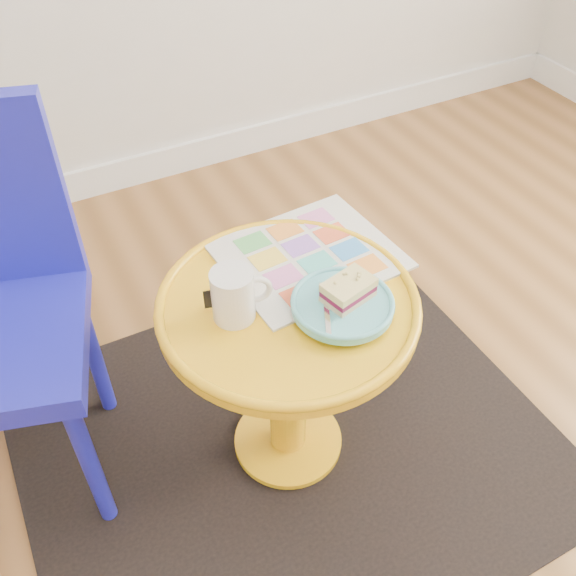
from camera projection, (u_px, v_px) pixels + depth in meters
name	position (u px, v px, depth m)	size (l,w,h in m)	color
rug	(288.00, 442.00, 1.67)	(1.30, 1.10, 0.01)	black
side_table	(288.00, 349.00, 1.41)	(0.54, 0.54, 0.51)	#E9A613
newspaper	(309.00, 255.00, 1.42)	(0.37, 0.31, 0.01)	silver
mug	(234.00, 294.00, 1.25)	(0.12, 0.09, 0.11)	white
plate	(342.00, 305.00, 1.28)	(0.21, 0.21, 0.02)	#5BB8C1
cake_slice	(348.00, 290.00, 1.27)	(0.11, 0.09, 0.04)	#D3BC8C
fork	(326.00, 306.00, 1.26)	(0.08, 0.14, 0.00)	silver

